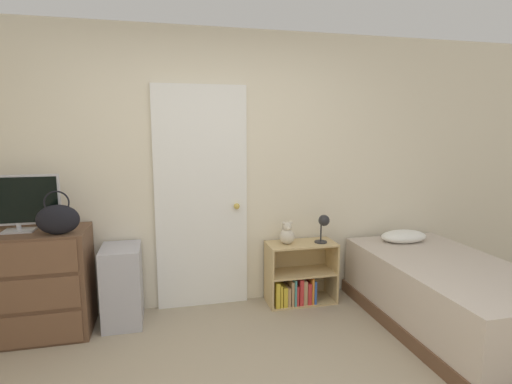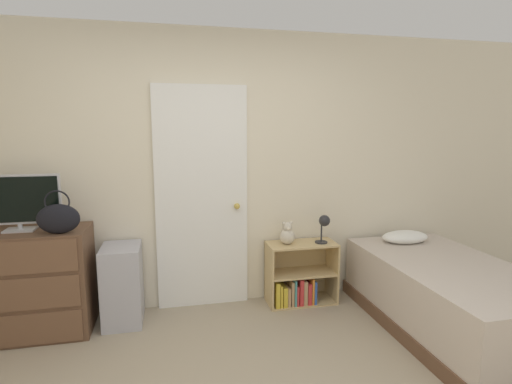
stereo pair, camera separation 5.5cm
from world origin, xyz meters
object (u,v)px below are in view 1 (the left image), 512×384
storage_bin (122,285)px  bed (448,295)px  teddy_bear (287,234)px  desk_lamp (324,223)px  tv (16,202)px  handbag (58,219)px  dresser (28,284)px  bookshelf (297,280)px

storage_bin → bed: bearing=-15.0°
teddy_bear → bed: teddy_bear is taller
storage_bin → desk_lamp: size_ratio=2.49×
tv → desk_lamp: (2.58, 0.04, -0.32)m
tv → bed: tv is taller
handbag → storage_bin: handbag is taller
storage_bin → tv: bearing=-178.0°
dresser → desk_lamp: size_ratio=3.46×
dresser → tv: 0.67m
storage_bin → bed: storage_bin is taller
desk_lamp → bed: 1.20m
dresser → handbag: 0.64m
tv → handbag: size_ratio=1.88×
handbag → teddy_bear: (1.91, 0.25, -0.30)m
storage_bin → bookshelf: bearing=1.9°
tv → bed: (3.41, -0.69, -0.81)m
desk_lamp → dresser: bearing=-178.9°
storage_bin → teddy_bear: 1.53m
handbag → bookshelf: handbag is taller
storage_bin → bookshelf: storage_bin is taller
handbag → desk_lamp: bearing=5.1°
dresser → desk_lamp: (2.55, 0.05, 0.35)m
tv → handbag: tv is taller
tv → desk_lamp: size_ratio=2.34×
tv → storage_bin: size_ratio=0.94×
desk_lamp → bed: desk_lamp is taller
teddy_bear → bed: size_ratio=0.12×
dresser → storage_bin: bearing=3.2°
dresser → teddy_bear: dresser is taller
dresser → desk_lamp: bearing=1.1°
handbag → desk_lamp: handbag is taller
bookshelf → storage_bin: bearing=-178.1°
bookshelf → desk_lamp: (0.24, -0.04, 0.56)m
tv → storage_bin: (0.74, 0.03, -0.76)m
handbag → bed: (3.08, -0.52, -0.70)m
bed → desk_lamp: bearing=138.9°
storage_bin → teddy_bear: teddy_bear is taller
tv → bed: size_ratio=0.34×
bookshelf → bed: bearing=-35.6°
dresser → bed: dresser is taller
bookshelf → handbag: bearing=-173.1°
bookshelf → bed: 1.31m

